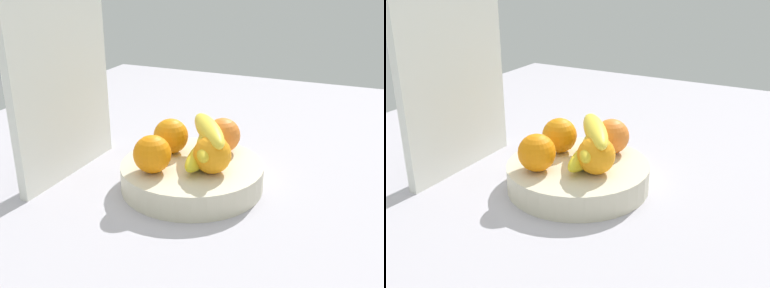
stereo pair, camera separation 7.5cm
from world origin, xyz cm
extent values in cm
cube|color=#B0ACB6|center=(0.00, 0.00, -1.50)|extent=(180.00, 140.00, 3.00)
cylinder|color=beige|center=(-1.47, -0.74, 2.45)|extent=(27.44, 27.44, 4.91)
sphere|color=orange|center=(-7.72, 4.45, 8.42)|extent=(7.03, 7.03, 7.03)
sphere|color=orange|center=(-3.61, -5.65, 8.42)|extent=(7.03, 7.03, 7.03)
sphere|color=orange|center=(6.41, -4.12, 8.42)|extent=(7.03, 7.03, 7.03)
sphere|color=orange|center=(1.90, 5.32, 8.42)|extent=(7.03, 7.03, 7.03)
ellipsoid|color=yellow|center=(-0.19, -2.49, 6.91)|extent=(17.17, 4.79, 4.00)
ellipsoid|color=yellow|center=(-0.23, -3.32, 9.11)|extent=(17.45, 8.49, 4.00)
ellipsoid|color=yellow|center=(0.73, -3.24, 11.31)|extent=(16.18, 13.10, 4.00)
cube|color=white|center=(-5.12, 25.21, 18.00)|extent=(28.01, 1.98, 36.00)
camera|label=1|loc=(-75.63, -32.54, 41.51)|focal=43.22mm
camera|label=2|loc=(-72.35, -39.31, 41.51)|focal=43.22mm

